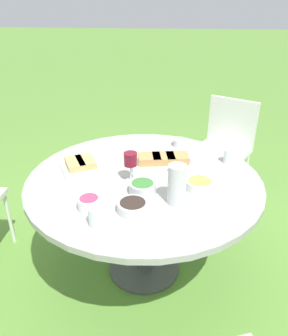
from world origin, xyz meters
The scene contains 14 objects.
ground_plane centered at (0.00, 0.00, 0.00)m, with size 40.00×40.00×0.00m, color #5B8C38.
dining_table centered at (0.00, 0.00, 0.63)m, with size 1.38×1.38×0.72m.
chair_far_back centered at (-0.62, -1.07, 0.52)m, with size 0.59×0.58×0.89m.
water_pitcher centered at (-0.19, 0.25, 0.83)m, with size 0.10×0.09×0.21m.
wine_glass centered at (0.07, 0.05, 0.85)m, with size 0.08×0.08×0.18m.
platter_bread_main centered at (0.39, -0.07, 0.75)m, with size 0.38×0.36×0.06m.
platter_charcuterie centered at (-0.11, -0.17, 0.75)m, with size 0.42×0.25×0.07m.
bowl_fries centered at (-0.32, 0.10, 0.75)m, with size 0.16×0.16×0.05m.
bowl_salad centered at (-0.01, 0.18, 0.76)m, with size 0.15×0.15×0.06m.
bowl_olives centered at (0.02, 0.35, 0.75)m, with size 0.16×0.16×0.05m.
bowl_dip_red centered at (0.24, 0.36, 0.76)m, with size 0.11×0.11×0.07m.
bowl_dip_cream centered at (-0.20, -0.49, 0.75)m, with size 0.09×0.09×0.05m.
cup_water_near centered at (0.18, 0.48, 0.77)m, with size 0.06×0.06×0.09m.
cup_water_far centered at (-0.52, -0.25, 0.76)m, with size 0.06×0.06×0.09m.
Camera 1 is at (-0.17, 1.69, 1.66)m, focal length 35.00 mm.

